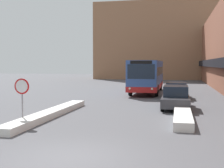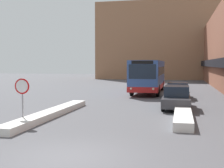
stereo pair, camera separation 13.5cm
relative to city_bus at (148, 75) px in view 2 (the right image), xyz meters
The scene contains 8 objects.
ground_plane 22.77m from the city_bus, 90.59° to the right, with size 160.00×160.00×0.00m, color #515156.
building_backdrop_far 31.68m from the city_bus, 90.43° to the left, with size 26.00×8.00×14.95m.
snow_bank_left 16.22m from the city_bus, 103.74° to the right, with size 0.90×10.00×0.34m.
snow_bank_right 15.57m from the city_bus, 77.44° to the right, with size 0.90×6.43×0.42m.
city_bus is the anchor object (origin of this frame).
parked_car_front 11.36m from the city_bus, 74.80° to the right, with size 1.80×4.53×1.50m.
parked_car_back 5.58m from the city_bus, 57.17° to the right, with size 1.93×4.60×1.35m.
stop_sign 18.49m from the city_bus, 103.39° to the right, with size 0.76×0.08×2.23m.
Camera 2 is at (3.47, -9.05, 2.91)m, focal length 50.00 mm.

